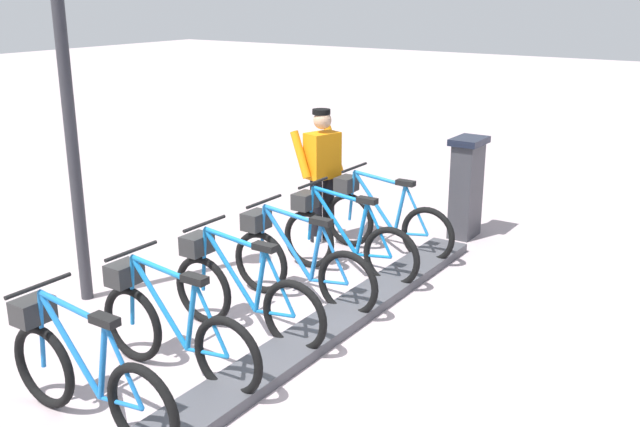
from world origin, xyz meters
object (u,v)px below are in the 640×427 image
Objects in this scene: payment_kiosk at (466,186)px; bike_docked_3 at (240,291)px; bike_docked_2 at (296,262)px; bike_docked_1 at (343,239)px; bike_docked_5 at (82,372)px; bike_docked_4 at (170,327)px; bike_docked_0 at (382,219)px; worker_near_rack at (322,171)px; lamp_post at (61,39)px.

bike_docked_3 is at bearing 81.34° from payment_kiosk.
bike_docked_2 is (0.57, 2.88, -0.24)m from payment_kiosk.
bike_docked_1 is 3.49m from bike_docked_5.
bike_docked_4 is (0.57, 4.63, -0.24)m from payment_kiosk.
bike_docked_0 is 3.49m from bike_docked_4.
bike_docked_1 is 1.28m from worker_near_rack.
bike_docked_0 is at bearing -90.00° from bike_docked_4.
bike_docked_1 is 2.62m from bike_docked_4.
worker_near_rack is at bearing -79.04° from bike_docked_5.
bike_docked_0 is at bearing -90.00° from bike_docked_1.
bike_docked_2 is 0.43× the size of lamp_post.
bike_docked_2 is at bearing -149.01° from lamp_post.
bike_docked_2 is 1.04× the size of worker_near_rack.
bike_docked_3 is at bearing 90.00° from bike_docked_1.
lamp_post reaches higher than bike_docked_3.
bike_docked_4 and bike_docked_5 have the same top height.
bike_docked_3 is 2.86m from lamp_post.
bike_docked_5 is 0.43× the size of lamp_post.
payment_kiosk is 5.53m from bike_docked_5.
bike_docked_1 is 3.47m from lamp_post.
bike_docked_4 is (0.00, 3.49, 0.00)m from bike_docked_0.
bike_docked_2 is 1.00× the size of bike_docked_3.
bike_docked_1 and bike_docked_2 have the same top height.
bike_docked_2 is at bearing 90.00° from bike_docked_1.
bike_docked_3 is at bearing -172.67° from lamp_post.
bike_docked_2 is at bearing 78.77° from payment_kiosk.
payment_kiosk is at bearing -101.23° from bike_docked_2.
lamp_post is at bearing -18.95° from bike_docked_4.
bike_docked_4 is 2.92m from lamp_post.
bike_docked_4 is at bearing -90.00° from bike_docked_5.
payment_kiosk reaches higher than bike_docked_0.
payment_kiosk is 0.32× the size of lamp_post.
bike_docked_0 and bike_docked_4 have the same top height.
payment_kiosk is 0.74× the size of bike_docked_2.
bike_docked_2 is (0.00, 1.75, 0.00)m from bike_docked_0.
worker_near_rack reaches higher than bike_docked_4.
lamp_post is (1.85, 1.11, 2.16)m from bike_docked_2.
bike_docked_0 is 1.00× the size of bike_docked_1.
bike_docked_0 and bike_docked_1 have the same top height.
bike_docked_2 is at bearing -90.00° from bike_docked_4.
payment_kiosk is at bearing -116.73° from bike_docked_0.
lamp_post is at bearing 47.01° from bike_docked_1.
bike_docked_5 is at bearing 90.00° from bike_docked_0.
payment_kiosk is at bearing -98.66° from bike_docked_3.
bike_docked_0 is 1.00× the size of bike_docked_5.
bike_docked_4 is at bearing 103.63° from worker_near_rack.
worker_near_rack is at bearing -72.04° from bike_docked_3.
bike_docked_4 is at bearing 161.05° from lamp_post.
bike_docked_2 is at bearing 116.05° from worker_near_rack.
bike_docked_0 is 4.36m from bike_docked_5.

